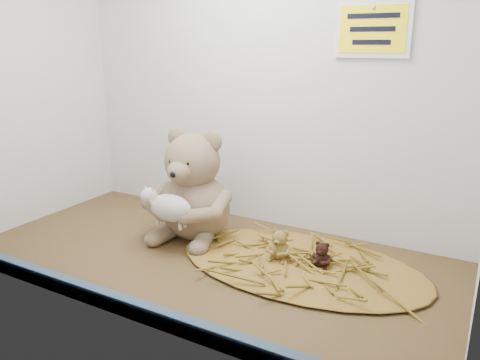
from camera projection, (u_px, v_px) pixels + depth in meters
The scene contains 8 objects.
alcove_shell at pixel (223, 73), 112.01cm from camera, with size 120.40×60.20×90.40cm.
front_rail at pixel (126, 306), 92.50cm from camera, with size 119.28×2.20×3.60cm, color #344B64.
straw_bed at pixel (300, 264), 112.83cm from camera, with size 62.36×36.21×1.21cm, color brown.
main_teddy at pixel (194, 184), 126.50cm from camera, with size 24.32×25.67×30.16cm, color #876A53, non-canonical shape.
toy_lamb at pixel (171, 208), 118.39cm from camera, with size 15.26×9.31×9.86cm, color beige, non-canonical shape.
mini_teddy_tan at pixel (280, 243), 113.48cm from camera, with size 6.23×6.57×7.72cm, color olive, non-canonical shape.
mini_teddy_brown at pixel (322, 253), 109.86cm from camera, with size 5.04×5.32×6.25cm, color black, non-canonical shape.
wall_sign at pixel (373, 29), 112.32cm from camera, with size 16.00×1.20×11.00cm, color yellow.
Camera 1 is at (59.35, -89.28, 51.87)cm, focal length 35.00 mm.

